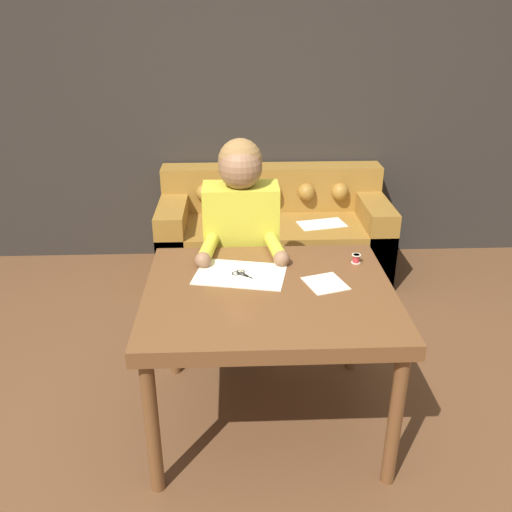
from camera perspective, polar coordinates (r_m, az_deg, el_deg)
ground_plane at (r=2.76m, az=-1.72°, el=-18.76°), size 16.00×16.00×0.00m
wall_back at (r=4.24m, az=-2.39°, el=16.77°), size 8.00×0.06×2.60m
dining_table at (r=2.47m, az=1.49°, el=-5.11°), size 1.12×0.94×0.74m
couch at (r=4.14m, az=1.86°, el=2.15°), size 1.68×0.76×0.78m
person at (r=3.00m, az=-1.47°, el=0.75°), size 0.46×0.55×1.28m
pattern_paper_main at (r=2.56m, az=-1.58°, el=-1.91°), size 0.47×0.36×0.00m
pattern_paper_offcut at (r=2.50m, az=7.41°, el=-2.88°), size 0.22×0.22×0.00m
scissors at (r=2.55m, az=-1.11°, el=-2.06°), size 0.17×0.17×0.01m
thread_spool at (r=2.71m, az=10.57°, el=-0.28°), size 0.04×0.04×0.05m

